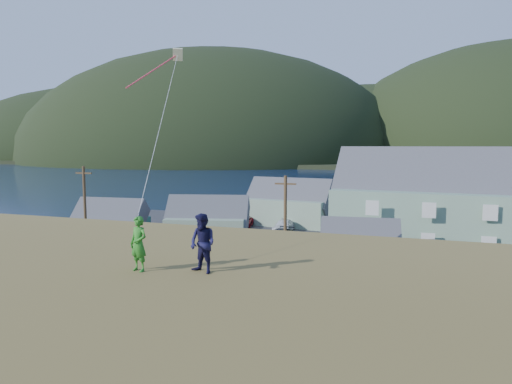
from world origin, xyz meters
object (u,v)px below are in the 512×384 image
wharf (315,211)px  shed_white (360,246)px  shed_palegreen_near (208,222)px  shed_palegreen_far (289,203)px  kite_flyer_green (139,244)px  kite_flyer_navy (203,243)px  shed_teal (109,224)px

wharf → shed_white: bearing=-72.5°
shed_palegreen_near → shed_palegreen_far: 15.72m
shed_white → kite_flyer_green: bearing=-103.0°
shed_white → shed_palegreen_near: bearing=156.9°
shed_palegreen_near → shed_white: shed_palegreen_near is taller
kite_flyer_green → kite_flyer_navy: (1.80, 0.40, 0.05)m
wharf → shed_teal: (-17.02, -29.46, 1.84)m
kite_flyer_green → kite_flyer_navy: kite_flyer_navy is taller
shed_white → shed_palegreen_far: bearing=113.6°
shed_palegreen_near → shed_white: 17.51m
shed_teal → shed_white: 26.91m
shed_white → shed_palegreen_far: 22.89m
shed_white → kite_flyer_navy: bearing=-99.5°
shed_teal → kite_flyer_green: bearing=-57.0°
wharf → shed_palegreen_far: shed_palegreen_far is taller
kite_flyer_green → shed_palegreen_far: bearing=112.8°
kite_flyer_green → shed_palegreen_near: bearing=125.1°
shed_palegreen_near → kite_flyer_navy: kite_flyer_navy is taller
wharf → shed_palegreen_far: 11.59m
wharf → shed_palegreen_far: bearing=-97.3°
shed_teal → shed_palegreen_near: size_ratio=0.83×
shed_white → kite_flyer_navy: size_ratio=4.30×
shed_teal → shed_palegreen_near: 10.72m
kite_flyer_green → wharf: bearing=109.8°
wharf → kite_flyer_green: 60.58m
shed_palegreen_near → shed_palegreen_far: (5.45, 14.73, 0.51)m
wharf → kite_flyer_navy: kite_flyer_navy is taller
wharf → kite_flyer_green: bearing=-84.0°
wharf → shed_white: 32.69m
shed_palegreen_far → kite_flyer_green: (7.72, -48.56, 5.04)m
shed_teal → shed_palegreen_near: shed_palegreen_near is taller
shed_teal → shed_palegreen_far: shed_palegreen_far is taller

